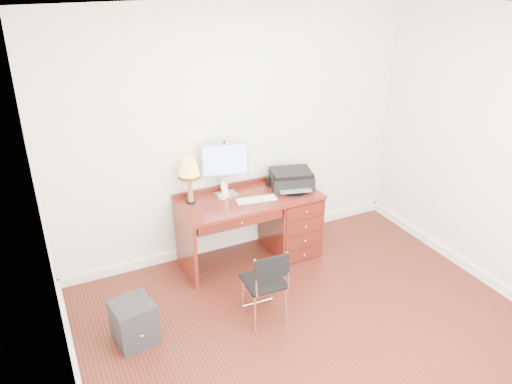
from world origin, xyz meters
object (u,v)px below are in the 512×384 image
printer (291,179)px  chair (267,279)px  monitor (224,163)px  phone (224,193)px  desk (276,219)px  equipment_box (134,322)px  leg_lamp (189,171)px

printer → chair: size_ratio=0.69×
monitor → printer: bearing=1.8°
phone → chair: size_ratio=0.23×
chair → desk: bearing=61.5°
equipment_box → phone: bearing=27.3°
desk → equipment_box: (-1.78, -0.76, -0.22)m
leg_lamp → equipment_box: 1.55m
monitor → printer: 0.78m
desk → leg_lamp: (-0.92, 0.16, 0.69)m
monitor → desk: bearing=-5.5°
phone → equipment_box: (-1.21, -0.87, -0.60)m
leg_lamp → monitor: bearing=4.7°
chair → equipment_box: size_ratio=1.92×
desk → printer: 0.48m
desk → chair: bearing=-121.8°
desk → leg_lamp: size_ratio=3.16×
desk → equipment_box: bearing=-157.0°
leg_lamp → printer: bearing=-6.5°
printer → phone: 0.77m
desk → printer: bearing=8.4°
monitor → phone: 0.32m
monitor → chair: (-0.11, -1.21, -0.65)m
desk → leg_lamp: 1.16m
monitor → leg_lamp: size_ratio=1.20×
leg_lamp → phone: 0.46m
printer → chair: printer is taller
monitor → chair: 1.38m
desk → equipment_box: 1.95m
leg_lamp → equipment_box: (-0.87, -0.91, -0.90)m
printer → chair: bearing=-112.5°
chair → equipment_box: (-1.15, 0.27, -0.26)m
leg_lamp → phone: leg_lamp is taller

